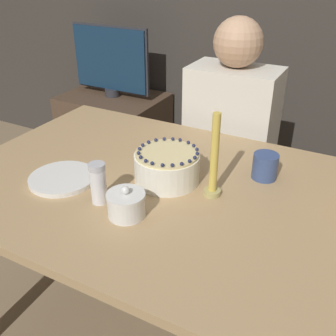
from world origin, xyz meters
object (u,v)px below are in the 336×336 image
(candle, at_px, (214,164))
(tv_monitor, at_px, (110,61))
(sugar_bowl, at_px, (126,204))
(person_man_blue_shirt, at_px, (228,161))
(sugar_shaker, at_px, (98,183))
(cake, at_px, (168,167))

(candle, xyz_separation_m, tv_monitor, (-1.16, 1.10, -0.06))
(sugar_bowl, height_order, person_man_blue_shirt, person_man_blue_shirt)
(sugar_shaker, xyz_separation_m, candle, (0.29, 0.20, 0.04))
(sugar_bowl, relative_size, person_man_blue_shirt, 0.09)
(cake, xyz_separation_m, person_man_blue_shirt, (-0.01, 0.65, -0.29))
(candle, bearing_deg, tv_monitor, 136.69)
(sugar_shaker, distance_m, candle, 0.35)
(sugar_bowl, xyz_separation_m, sugar_shaker, (-0.11, 0.02, 0.03))
(sugar_bowl, bearing_deg, candle, 50.81)
(person_man_blue_shirt, height_order, tv_monitor, person_man_blue_shirt)
(sugar_shaker, relative_size, person_man_blue_shirt, 0.11)
(candle, bearing_deg, cake, 176.05)
(sugar_bowl, distance_m, candle, 0.29)
(sugar_shaker, bearing_deg, person_man_blue_shirt, 82.33)
(sugar_shaker, distance_m, tv_monitor, 1.57)
(cake, relative_size, sugar_shaker, 1.64)
(cake, xyz_separation_m, tv_monitor, (-1.00, 1.09, -0.00))
(sugar_bowl, height_order, tv_monitor, tv_monitor)
(person_man_blue_shirt, bearing_deg, sugar_bowl, 89.68)
(sugar_shaker, xyz_separation_m, person_man_blue_shirt, (0.12, 0.86, -0.30))
(cake, height_order, tv_monitor, tv_monitor)
(sugar_bowl, bearing_deg, sugar_shaker, 170.23)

